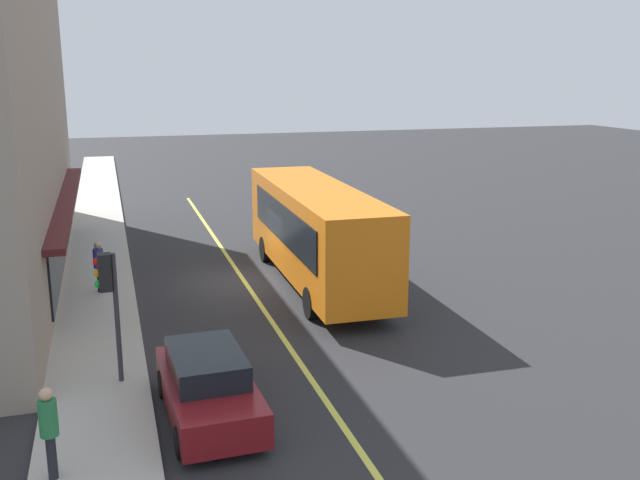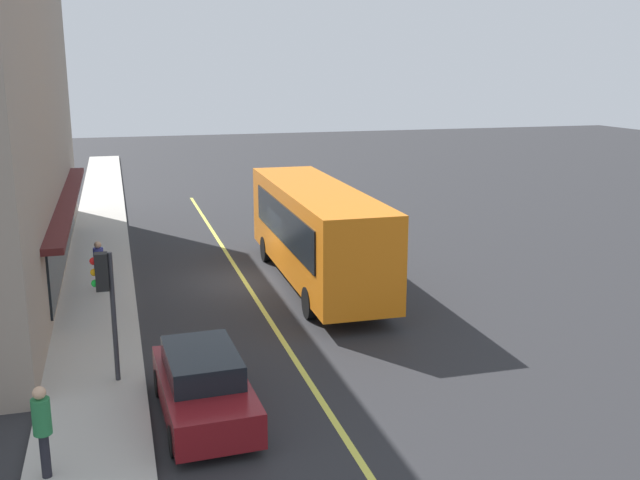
# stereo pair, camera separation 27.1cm
# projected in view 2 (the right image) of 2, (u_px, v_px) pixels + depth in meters

# --- Properties ---
(ground) EXTENTS (120.00, 120.00, 0.00)m
(ground) POSITION_uv_depth(u_px,v_px,m) (245.00, 281.00, 26.08)
(ground) COLOR #28282B
(sidewalk) EXTENTS (80.00, 2.44, 0.15)m
(sidewalk) POSITION_uv_depth(u_px,v_px,m) (98.00, 291.00, 24.69)
(sidewalk) COLOR #B2ADA3
(sidewalk) RESTS_ON ground
(lane_centre_stripe) EXTENTS (36.00, 0.16, 0.01)m
(lane_centre_stripe) POSITION_uv_depth(u_px,v_px,m) (245.00, 281.00, 26.08)
(lane_centre_stripe) COLOR #D8D14C
(lane_centre_stripe) RESTS_ON ground
(bus) EXTENTS (11.16, 2.73, 3.50)m
(bus) POSITION_uv_depth(u_px,v_px,m) (316.00, 229.00, 25.39)
(bus) COLOR orange
(bus) RESTS_ON ground
(traffic_light) EXTENTS (0.30, 0.52, 3.20)m
(traffic_light) POSITION_uv_depth(u_px,v_px,m) (105.00, 287.00, 16.88)
(traffic_light) COLOR #2D2D33
(traffic_light) RESTS_ON sidewalk
(car_maroon) EXTENTS (4.37, 1.99, 1.52)m
(car_maroon) POSITION_uv_depth(u_px,v_px,m) (203.00, 386.00, 15.76)
(car_maroon) COLOR maroon
(car_maroon) RESTS_ON ground
(pedestrian_near_storefront) EXTENTS (0.34, 0.34, 1.81)m
(pedestrian_near_storefront) POSITION_uv_depth(u_px,v_px,m) (42.00, 423.00, 13.07)
(pedestrian_near_storefront) COLOR black
(pedestrian_near_storefront) RESTS_ON sidewalk
(pedestrian_at_corner) EXTENTS (0.34, 0.34, 1.74)m
(pedestrian_at_corner) POSITION_uv_depth(u_px,v_px,m) (99.00, 261.00, 24.21)
(pedestrian_at_corner) COLOR black
(pedestrian_at_corner) RESTS_ON sidewalk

